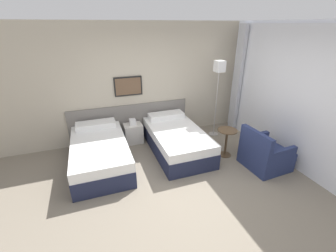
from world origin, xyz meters
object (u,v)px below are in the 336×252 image
at_px(bed_near_window, 176,140).
at_px(floor_lamp, 219,75).
at_px(armchair, 264,155).
at_px(bed_near_door, 100,153).
at_px(side_table, 227,138).
at_px(nightstand, 133,133).

distance_m(bed_near_window, floor_lamp, 1.81).
distance_m(floor_lamp, armchair, 2.06).
xyz_separation_m(bed_near_door, side_table, (2.58, -0.53, 0.15)).
xyz_separation_m(bed_near_door, nightstand, (0.82, 0.73, -0.03)).
relative_size(bed_near_door, nightstand, 3.18).
bearing_deg(armchair, side_table, 33.68).
bearing_deg(floor_lamp, bed_near_door, -171.19).
height_order(nightstand, armchair, armchair).
relative_size(bed_near_window, floor_lamp, 1.02).
xyz_separation_m(bed_near_door, floor_lamp, (2.87, 0.44, 1.26)).
bearing_deg(nightstand, side_table, -35.65).
xyz_separation_m(nightstand, armchair, (2.23, -1.89, 0.02)).
bearing_deg(armchair, floor_lamp, 3.52).
bearing_deg(floor_lamp, bed_near_window, -159.97).
bearing_deg(bed_near_window, nightstand, 138.60).
xyz_separation_m(bed_near_door, bed_near_window, (1.65, 0.00, 0.00)).
bearing_deg(side_table, floor_lamp, 73.76).
relative_size(nightstand, floor_lamp, 0.32).
xyz_separation_m(bed_near_window, floor_lamp, (1.22, 0.44, 1.26)).
relative_size(side_table, armchair, 0.73).
xyz_separation_m(nightstand, side_table, (1.76, -1.26, 0.18)).
bearing_deg(side_table, bed_near_window, 150.22).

